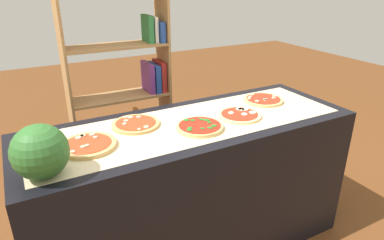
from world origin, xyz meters
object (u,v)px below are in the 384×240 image
Objects in this scene: pizza_spinach_2 at (200,127)px; pizza_mushroom_4 at (263,100)px; pizza_mushroom_1 at (136,124)px; bookshelf at (134,103)px; pizza_mushroom_0 at (88,145)px; pizza_mozzarella_3 at (240,115)px; watermelon at (40,152)px.

pizza_mushroom_4 is at bearing 17.21° from pizza_spinach_2.
bookshelf is at bearing 71.96° from pizza_mushroom_1.
bookshelf reaches higher than pizza_mushroom_1.
pizza_mushroom_4 is (1.26, 0.12, -0.00)m from pizza_mushroom_0.
pizza_mushroom_1 is (0.32, 0.15, -0.00)m from pizza_mushroom_0.
pizza_mushroom_1 is at bearing 164.49° from pizza_mozzarella_3.
pizza_mushroom_0 is at bearing -174.55° from pizza_mushroom_4.
bookshelf is at bearing 127.82° from pizza_mushroom_4.
pizza_mozzarella_3 is at bearing 7.65° from watermelon.
pizza_mushroom_4 is at bearing 11.67° from watermelon.
watermelon is 1.47m from bookshelf.
watermelon is (-1.50, -0.31, 0.11)m from pizza_mushroom_4.
pizza_mushroom_4 is at bearing 5.45° from pizza_mushroom_0.
pizza_spinach_2 is (0.63, -0.08, 0.00)m from pizza_mushroom_0.
pizza_mushroom_1 is 0.39m from pizza_spinach_2.
watermelon reaches higher than pizza_mozzarella_3.
pizza_mushroom_0 is at bearing 38.79° from watermelon.
pizza_mushroom_0 is 0.64m from pizza_spinach_2.
pizza_mozzarella_3 is 0.16× the size of bookshelf.
pizza_mushroom_1 is 1.01× the size of pizza_mushroom_4.
pizza_mushroom_1 is at bearing 31.30° from watermelon.
pizza_mushroom_0 is 1.07× the size of pizza_spinach_2.
bookshelf is at bearing 54.97° from watermelon.
watermelon reaches higher than pizza_mushroom_1.
watermelon is (-0.24, -0.19, 0.11)m from pizza_mushroom_0.
watermelon reaches higher than pizza_spinach_2.
pizza_mozzarella_3 is 1.11× the size of watermelon.
bookshelf reaches higher than pizza_mushroom_4.
pizza_mushroom_1 is at bearing 24.81° from pizza_mushroom_0.
pizza_mushroom_0 reaches higher than pizza_mozzarella_3.
pizza_mushroom_0 reaches higher than pizza_mushroom_1.
pizza_mushroom_4 is at bearing -52.18° from bookshelf.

